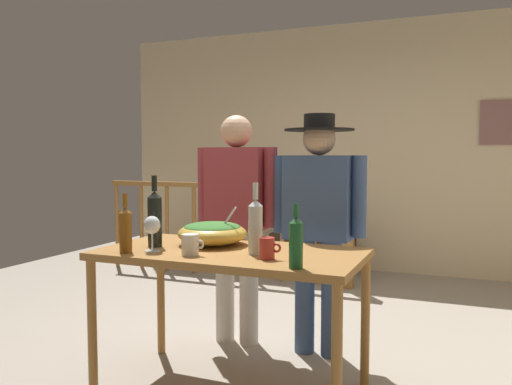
{
  "coord_description": "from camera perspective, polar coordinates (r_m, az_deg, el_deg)",
  "views": [
    {
      "loc": [
        1.16,
        -3.22,
        1.3
      ],
      "look_at": [
        -0.03,
        -0.33,
        1.08
      ],
      "focal_mm": 36.53,
      "sensor_mm": 36.0,
      "label": 1
    }
  ],
  "objects": [
    {
      "name": "mug_white",
      "position": [
        2.71,
        -7.2,
        -5.69
      ],
      "size": [
        0.13,
        0.09,
        0.11
      ],
      "color": "white",
      "rests_on": "serving_table"
    },
    {
      "name": "wine_bottle_clear",
      "position": [
        2.71,
        -0.06,
        -3.62
      ],
      "size": [
        0.08,
        0.08,
        0.37
      ],
      "color": "silver",
      "rests_on": "serving_table"
    },
    {
      "name": "tv_console",
      "position": [
        5.92,
        6.23,
        -6.55
      ],
      "size": [
        0.9,
        0.4,
        0.43
      ],
      "primitive_type": "cube",
      "color": "#38281E",
      "rests_on": "ground_plane"
    },
    {
      "name": "stair_railing",
      "position": [
        5.46,
        -0.06,
        -3.03
      ],
      "size": [
        2.84,
        0.1,
        1.06
      ],
      "color": "#9E6B33",
      "rests_on": "ground_plane"
    },
    {
      "name": "framed_picture",
      "position": [
        5.9,
        25.79,
        6.94
      ],
      "size": [
        0.51,
        0.03,
        0.45
      ],
      "primitive_type": "cube",
      "color": "#885D59"
    },
    {
      "name": "mug_red",
      "position": [
        2.59,
        1.26,
        -6.13
      ],
      "size": [
        0.11,
        0.08,
        0.11
      ],
      "color": "#B7332D",
      "rests_on": "serving_table"
    },
    {
      "name": "back_wall",
      "position": [
        6.05,
        11.44,
        4.82
      ],
      "size": [
        5.87,
        0.1,
        2.78
      ],
      "primitive_type": "cube",
      "color": "beige",
      "rests_on": "ground_plane"
    },
    {
      "name": "person_standing_left",
      "position": [
        3.58,
        -2.13,
        -1.93
      ],
      "size": [
        0.58,
        0.23,
        1.57
      ],
      "rotation": [
        0.0,
        0.0,
        3.17
      ],
      "color": "beige",
      "rests_on": "ground_plane"
    },
    {
      "name": "ground_plane",
      "position": [
        3.66,
        2.57,
        -16.77
      ],
      "size": [
        7.63,
        7.63,
        0.0
      ],
      "primitive_type": "plane",
      "color": "#9E9384"
    },
    {
      "name": "flat_screen_tv",
      "position": [
        5.82,
        6.18,
        -2.43
      ],
      "size": [
        0.46,
        0.12,
        0.36
      ],
      "color": "black",
      "rests_on": "tv_console"
    },
    {
      "name": "wine_bottle_green",
      "position": [
        2.38,
        4.4,
        -5.36
      ],
      "size": [
        0.06,
        0.06,
        0.3
      ],
      "color": "#1E5628",
      "rests_on": "serving_table"
    },
    {
      "name": "salad_bowl",
      "position": [
        3.01,
        -4.8,
        -4.34
      ],
      "size": [
        0.4,
        0.4,
        0.23
      ],
      "color": "gold",
      "rests_on": "serving_table"
    },
    {
      "name": "serving_table",
      "position": [
        2.86,
        -2.74,
        -7.89
      ],
      "size": [
        1.42,
        0.75,
        0.79
      ],
      "color": "#9E6B33",
      "rests_on": "ground_plane"
    },
    {
      "name": "wine_bottle_amber",
      "position": [
        2.85,
        -14.1,
        -3.86
      ],
      "size": [
        0.07,
        0.07,
        0.31
      ],
      "color": "brown",
      "rests_on": "serving_table"
    },
    {
      "name": "wine_glass",
      "position": [
        2.84,
        -11.32,
        -3.66
      ],
      "size": [
        0.09,
        0.09,
        0.19
      ],
      "color": "silver",
      "rests_on": "serving_table"
    },
    {
      "name": "wine_bottle_dark",
      "position": [
        2.98,
        -11.03,
        -2.72
      ],
      "size": [
        0.08,
        0.08,
        0.4
      ],
      "color": "black",
      "rests_on": "serving_table"
    },
    {
      "name": "person_standing_right",
      "position": [
        3.38,
        6.86,
        -2.26
      ],
      "size": [
        0.62,
        0.45,
        1.56
      ],
      "rotation": [
        0.0,
        0.0,
        3.11
      ],
      "color": "#3D5684",
      "rests_on": "ground_plane"
    }
  ]
}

